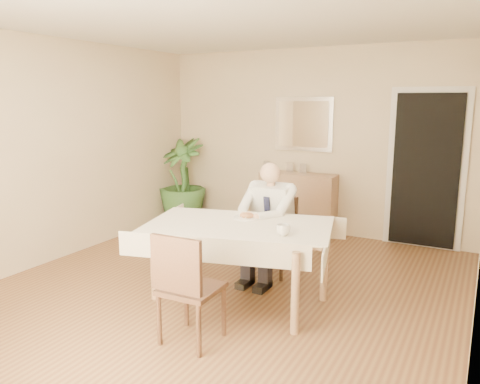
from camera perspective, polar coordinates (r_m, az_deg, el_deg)
The scene contains 17 objects.
room at distance 4.49m, azimuth -2.12°, elevation 3.62°, with size 5.00×5.02×2.60m.
doorway at distance 6.40m, azimuth 21.69°, elevation 2.40°, with size 0.96×0.07×2.10m.
mirror at distance 6.75m, azimuth 7.75°, elevation 8.20°, with size 0.86×0.04×0.76m.
dining_table at distance 4.39m, azimuth -0.15°, elevation -4.97°, with size 1.96×1.43×0.75m.
chair_far at distance 5.20m, azimuth 4.45°, elevation -4.71°, with size 0.45×0.45×0.84m.
chair_near at distance 3.67m, azimuth -6.69°, elevation -10.99°, with size 0.44×0.44×0.91m.
seated_man at distance 4.90m, azimuth 3.16°, elevation -3.00°, with size 0.48×0.72×1.24m.
plate at distance 4.56m, azimuth 0.84°, elevation -3.14°, with size 0.26×0.26×0.02m, color white.
food at distance 4.56m, azimuth 0.84°, elevation -2.87°, with size 0.14×0.14×0.06m, color brown.
knife at distance 4.49m, azimuth 0.94°, elevation -3.15°, with size 0.01×0.01×0.13m, color silver.
fork at distance 4.53m, azimuth 0.04°, elevation -3.04°, with size 0.01×0.01×0.13m, color silver.
coffee_mug at distance 4.02m, azimuth 5.29°, elevation -4.61°, with size 0.12×0.12×0.09m, color white.
sideboard at distance 6.76m, azimuth 7.06°, elevation -1.36°, with size 1.08×0.37×0.86m, color #937251.
photo_frame_left at distance 6.90m, azimuth 3.26°, elevation 3.21°, with size 0.10×0.02×0.14m, color silver.
photo_frame_center at distance 6.77m, azimuth 6.09°, elevation 3.00°, with size 0.10×0.02×0.14m, color silver.
photo_frame_right at distance 6.66m, azimuth 7.70°, elevation 2.84°, with size 0.10×0.02×0.14m, color silver.
potted_palm at distance 7.35m, azimuth -7.07°, elevation 1.42°, with size 0.73×0.73×1.31m, color #2B5120.
Camera 1 is at (2.25, -3.84, 1.89)m, focal length 35.00 mm.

